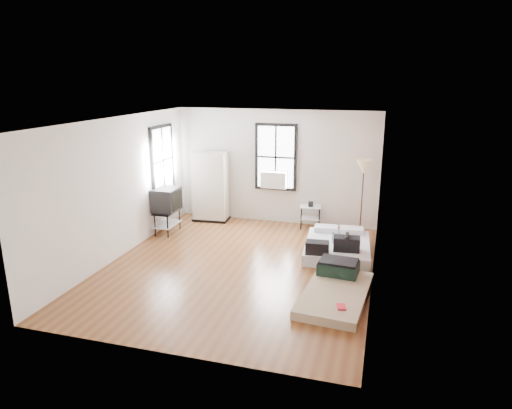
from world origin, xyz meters
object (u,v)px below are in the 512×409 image
(mattress_bare, at_px, (336,288))
(tv_stand, at_px, (167,201))
(mattress_main, at_px, (337,246))
(wardrobe, at_px, (210,187))
(floor_lamp, at_px, (364,170))
(side_table, at_px, (310,211))

(mattress_bare, height_order, tv_stand, tv_stand)
(mattress_main, height_order, tv_stand, tv_stand)
(wardrobe, relative_size, floor_lamp, 1.00)
(side_table, bearing_deg, floor_lamp, -5.70)
(side_table, height_order, tv_stand, tv_stand)
(side_table, bearing_deg, mattress_main, -61.47)
(mattress_main, distance_m, mattress_bare, 1.89)
(side_table, height_order, floor_lamp, floor_lamp)
(mattress_bare, xyz_separation_m, tv_stand, (-4.16, 2.09, 0.65))
(wardrobe, distance_m, floor_lamp, 3.79)
(mattress_main, distance_m, tv_stand, 4.01)
(mattress_bare, distance_m, wardrobe, 4.91)
(mattress_bare, distance_m, tv_stand, 4.70)
(mattress_bare, xyz_separation_m, wardrobe, (-3.55, 3.31, 0.75))
(mattress_main, relative_size, wardrobe, 1.05)
(mattress_bare, distance_m, floor_lamp, 3.55)
(mattress_main, xyz_separation_m, side_table, (-0.81, 1.50, 0.28))
(mattress_main, relative_size, floor_lamp, 1.05)
(wardrobe, height_order, floor_lamp, floor_lamp)
(floor_lamp, bearing_deg, mattress_main, -105.35)
(mattress_main, bearing_deg, wardrobe, 152.65)
(wardrobe, xyz_separation_m, tv_stand, (-0.61, -1.22, -0.10))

